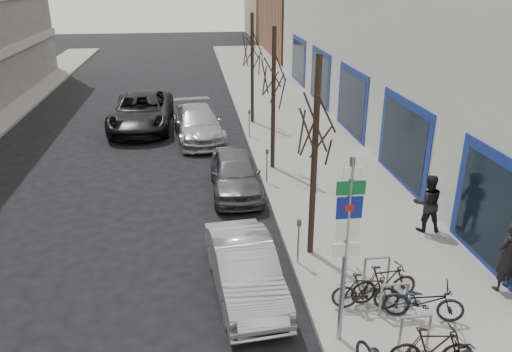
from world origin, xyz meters
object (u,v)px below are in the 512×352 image
object	(u,v)px
bike_mid_curb	(424,298)
pedestrian_near	(508,256)
tree_near	(317,111)
meter_front	(299,237)
meter_back	(249,121)
bike_rack	(394,295)
highway_sign_pole	(346,242)
parked_car_mid	(235,173)
tree_mid	(274,66)
meter_mid	(267,162)
pedestrian_far	(428,203)
lane_car	(141,111)
tree_far	(252,43)
bike_mid_inner	(366,291)
parked_car_back	(198,124)
bike_far_inner	(384,283)
bike_near_right	(432,349)
parked_car_front	(245,269)

from	to	relation	value
bike_mid_curb	pedestrian_near	xyz separation A→B (m)	(2.40, 0.82, 0.39)
tree_near	meter_front	bearing A→B (deg)	-131.99
meter_back	pedestrian_near	xyz separation A→B (m)	(4.65, -12.78, 0.15)
bike_rack	tree_near	xyz separation A→B (m)	(-1.20, 2.90, 3.44)
highway_sign_pole	parked_car_mid	size ratio (longest dim) A/B	1.01
tree_mid	bike_mid_curb	size ratio (longest dim) A/B	3.18
meter_mid	pedestrian_far	bearing A→B (deg)	-45.71
highway_sign_pole	tree_mid	size ratio (longest dim) A/B	0.76
lane_car	pedestrian_far	bearing A→B (deg)	-51.67
meter_back	meter_mid	bearing A→B (deg)	-90.00
meter_back	bike_rack	bearing A→B (deg)	-82.98
tree_far	meter_front	world-z (taller)	tree_far
meter_back	parked_car_mid	xyz separation A→B (m)	(-1.19, -5.87, -0.21)
bike_rack	pedestrian_far	size ratio (longest dim) A/B	1.27
highway_sign_pole	bike_mid_inner	world-z (taller)	highway_sign_pole
bike_mid_inner	pedestrian_far	size ratio (longest dim) A/B	0.87
highway_sign_pole	meter_mid	xyz separation A→B (m)	(-0.25, 8.51, -1.54)
tree_near	parked_car_back	bearing A→B (deg)	104.38
bike_far_inner	pedestrian_far	world-z (taller)	pedestrian_far
bike_mid_curb	pedestrian_far	distance (m)	4.33
tree_mid	pedestrian_far	xyz separation A→B (m)	(3.65, -5.71, -3.06)
meter_mid	bike_near_right	distance (m)	9.74
meter_back	parked_car_back	size ratio (longest dim) A/B	0.25
pedestrian_far	meter_back	bearing A→B (deg)	-60.53
meter_back	pedestrian_far	size ratio (longest dim) A/B	0.71
parked_car_front	parked_car_mid	world-z (taller)	parked_car_mid
bike_rack	lane_car	bearing A→B (deg)	112.85
meter_front	bike_far_inner	world-z (taller)	meter_front
bike_far_inner	lane_car	distance (m)	16.91
highway_sign_pole	bike_far_inner	size ratio (longest dim) A/B	2.57
tree_mid	bike_mid_curb	world-z (taller)	tree_mid
parked_car_front	pedestrian_far	size ratio (longest dim) A/B	2.30
tree_near	meter_back	xyz separation A→B (m)	(-0.45, 10.50, -3.19)
highway_sign_pole	parked_car_front	size ratio (longest dim) A/B	1.03
pedestrian_near	tree_mid	bearing A→B (deg)	-83.01
bike_mid_inner	bike_far_inner	size ratio (longest dim) A/B	0.95
highway_sign_pole	parked_car_mid	world-z (taller)	highway_sign_pole
tree_far	parked_car_back	bearing A→B (deg)	-143.43
bike_rack	bike_near_right	size ratio (longest dim) A/B	1.37
highway_sign_pole	bike_far_inner	bearing A→B (deg)	39.36
tree_far	lane_car	bearing A→B (deg)	178.72
tree_mid	bike_far_inner	bearing A→B (deg)	-82.55
meter_front	pedestrian_far	bearing A→B (deg)	17.51
lane_car	pedestrian_near	distance (m)	18.24
bike_rack	bike_mid_inner	xyz separation A→B (m)	(-0.54, 0.28, -0.04)
parked_car_mid	lane_car	xyz separation A→B (m)	(-3.91, 8.49, 0.15)
bike_rack	meter_back	bearing A→B (deg)	97.02
bike_rack	bike_near_right	distance (m)	1.69
pedestrian_far	parked_car_front	bearing A→B (deg)	28.26
tree_near	bike_far_inner	distance (m)	4.36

